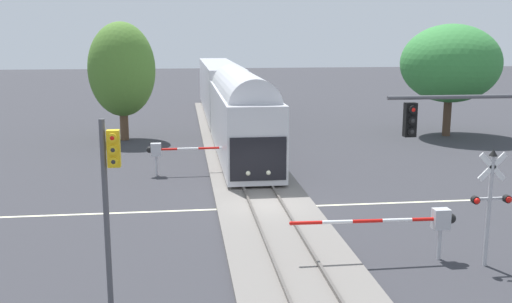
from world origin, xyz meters
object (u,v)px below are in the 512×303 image
Objects in this scene: maple_right_background at (450,64)px; oak_behind_train at (122,70)px; traffic_signal_near_right at (495,137)px; traffic_signal_near_left at (110,185)px; crossing_gate_far at (170,150)px; crossing_gate_near at (423,221)px; commuter_train at (228,96)px; crossing_signal_mast at (491,196)px.

oak_behind_train is at bearing 177.09° from maple_right_background.
traffic_signal_near_right reaches higher than traffic_signal_near_left.
traffic_signal_near_right reaches higher than crossing_gate_far.
crossing_gate_near is 10.58m from traffic_signal_near_left.
crossing_gate_near is 1.06× the size of traffic_signal_near_left.
traffic_signal_near_right is at bearing -112.40° from maple_right_background.
traffic_signal_near_left is at bearing -85.35° from oak_behind_train.
crossing_gate_far is at bearing -106.45° from commuter_train.
oak_behind_train reaches higher than crossing_gate_far.
crossing_gate_far is at bearing 126.49° from crossing_signal_mast.
crossing_gate_near is at bearing -57.34° from crossing_gate_far.
crossing_gate_near is at bearing -116.49° from maple_right_background.
traffic_signal_near_right is (-0.67, -1.19, 2.17)m from crossing_signal_mast.
maple_right_background reaches higher than crossing_gate_near.
crossing_gate_near is at bearing -64.02° from oak_behind_train.
traffic_signal_near_left is (-11.27, -0.60, -0.96)m from traffic_signal_near_right.
commuter_train is 6.40× the size of crossing_gate_far.
crossing_gate_near is 16.20m from crossing_gate_far.
crossing_signal_mast is (1.92, -0.78, 1.04)m from crossing_gate_near.
crossing_gate_near is 2.32m from crossing_signal_mast.
traffic_signal_near_left is at bearing -129.63° from maple_right_background.
crossing_gate_far is at bearing 122.65° from traffic_signal_near_right.
crossing_gate_far is 18.81m from traffic_signal_near_right.
crossing_gate_far is 1.17× the size of traffic_signal_near_left.
traffic_signal_near_right is 28.05m from maple_right_background.
traffic_signal_near_right is 1.12× the size of traffic_signal_near_left.
traffic_signal_near_left is at bearing -176.97° from traffic_signal_near_right.
maple_right_background is (21.96, 26.52, 1.82)m from traffic_signal_near_left.
traffic_signal_near_right is 0.72× the size of maple_right_background.
crossing_gate_near is 3.97m from traffic_signal_near_right.
commuter_train reaches higher than crossing_signal_mast.
crossing_signal_mast is at bearing 60.60° from traffic_signal_near_right.
traffic_signal_near_right is at bearing -119.40° from crossing_signal_mast.
oak_behind_train reaches higher than maple_right_background.
oak_behind_train is at bearing 118.67° from crossing_signal_mast.
traffic_signal_near_right is 11.33m from traffic_signal_near_left.
maple_right_background is at bearing 63.51° from crossing_gate_near.
crossing_gate_near is 28.26m from oak_behind_train.
traffic_signal_near_left reaches higher than crossing_signal_mast.
crossing_signal_mast is at bearing -53.51° from crossing_gate_far.
traffic_signal_near_left is at bearing -171.51° from crossing_signal_mast.
crossing_gate_far is 16.41m from traffic_signal_near_left.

